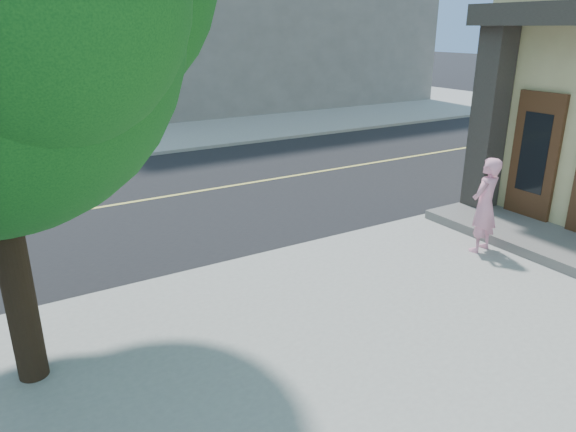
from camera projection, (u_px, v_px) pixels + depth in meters
sidewalk_ne at (222, 97)px, 31.32m from camera, size 29.00×25.00×0.12m
man_on_phone at (485, 205)px, 9.44m from camera, size 0.70×0.53×1.74m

